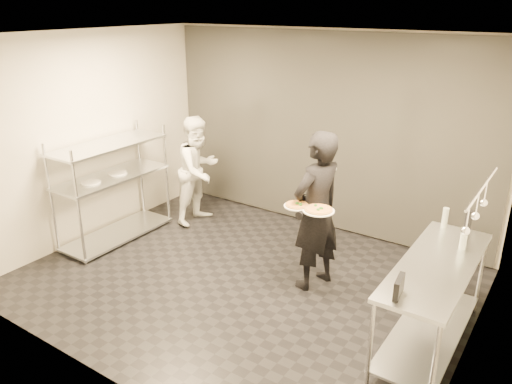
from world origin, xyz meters
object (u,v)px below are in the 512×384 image
Objects in this scene: chef at (199,170)px; pizza_plate_far at (319,210)px; pizza_plate_near at (297,205)px; bottle_dark at (468,222)px; waiter at (316,211)px; bottle_green at (445,218)px; pass_rack at (113,186)px; prep_counter at (434,291)px; bottle_clear at (464,238)px; salad_plate at (324,166)px; pos_monitor at (399,287)px.

chef is 4.68× the size of pizza_plate_far.
bottle_dark is at bearing 20.21° from pizza_plate_near.
waiter is 1.57m from bottle_dark.
bottle_green is at bearing 122.53° from waiter.
pass_rack reaches higher than prep_counter.
pizza_plate_near is at bearing -172.75° from bottle_clear.
prep_counter is 3.89m from chef.
pizza_plate_far is 1.44m from bottle_clear.
bottle_dark is (0.23, 0.00, 0.01)m from bottle_green.
pass_rack is 1.26m from chef.
pizza_plate_far is 1.18× the size of salad_plate.
waiter reaches higher than pos_monitor.
bottle_clear reaches higher than pizza_plate_near.
waiter is (-1.45, 0.43, 0.30)m from prep_counter.
pos_monitor is (1.19, -0.93, -0.05)m from pizza_plate_far.
pos_monitor is at bearing -37.86° from pizza_plate_far.
pass_rack is 7.43× the size of bottle_clear.
pizza_plate_near is (2.76, 0.20, 0.28)m from pass_rack.
prep_counter is (4.33, 0.00, -0.14)m from pass_rack.
salad_plate reaches higher than bottle_clear.
pizza_plate_near is 0.83× the size of pizza_plate_far.
pizza_plate_near is at bearing 141.19° from pos_monitor.
bottle_clear reaches higher than prep_counter.
prep_counter is at bearing 0.03° from pass_rack.
chef is at bearing 157.28° from pizza_plate_near.
bottle_clear is at bearing 105.80° from waiter.
waiter is at bearing 8.46° from pass_rack.
pass_rack is at bearing -179.97° from prep_counter.
waiter is 8.59× the size of bottle_clear.
chef is 6.60× the size of bottle_dark.
pos_monitor is (1.45, -0.92, -0.05)m from pizza_plate_near.
chef reaches higher than bottle_green.
salad_plate is at bearing 112.08° from pizza_plate_far.
waiter is at bearing 179.41° from bottle_clear.
bottle_green reaches higher than pizza_plate_near.
prep_counter is 1.54m from waiter.
bottle_dark is (1.64, 0.60, -0.01)m from pizza_plate_near.
bottle_dark is (1.52, 0.37, 0.12)m from waiter.
bottle_green reaches higher than pos_monitor.
pizza_plate_near is 1.70m from bottle_clear.
pos_monitor reaches higher than prep_counter.
chef is 7.18× the size of pos_monitor.
pass_rack reaches higher than bottle_green.
waiter is 1.15× the size of chef.
bottle_clear is (1.69, 0.21, -0.02)m from pizza_plate_near.
salad_plate reaches higher than pos_monitor.
waiter is 0.55m from salad_plate.
waiter is 6.39× the size of salad_plate.
chef reaches higher than pizza_plate_near.
pos_monitor is (1.33, -1.15, 0.08)m from waiter.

